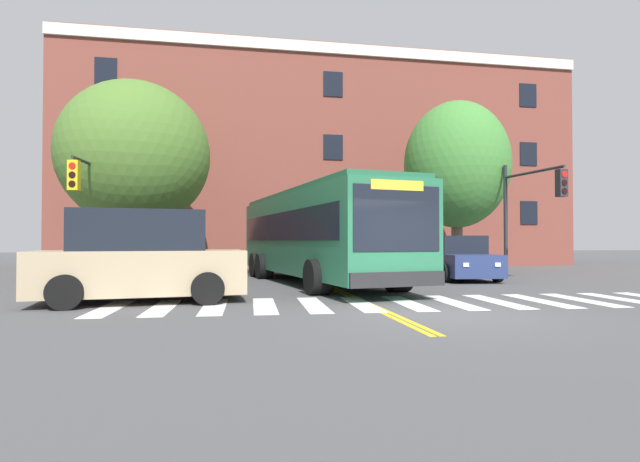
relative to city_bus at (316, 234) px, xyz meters
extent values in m
plane|color=#4C4C4F|center=(1.20, -7.62, -1.73)|extent=(120.00, 120.00, 0.00)
cube|color=white|center=(-5.55, -5.63, -1.72)|extent=(0.62, 2.93, 0.01)
cube|color=white|center=(-4.43, -5.67, -1.72)|extent=(0.62, 2.93, 0.01)
cube|color=white|center=(-3.31, -5.72, -1.72)|extent=(0.62, 2.93, 0.01)
cube|color=white|center=(-2.19, -5.76, -1.72)|extent=(0.62, 2.93, 0.01)
cube|color=white|center=(-1.07, -5.81, -1.72)|extent=(0.62, 2.93, 0.01)
cube|color=white|center=(0.05, -5.85, -1.72)|extent=(0.62, 2.93, 0.01)
cube|color=white|center=(1.17, -5.89, -1.72)|extent=(0.62, 2.93, 0.01)
cube|color=white|center=(2.29, -5.94, -1.72)|extent=(0.62, 2.93, 0.01)
cube|color=white|center=(3.42, -5.98, -1.72)|extent=(0.62, 2.93, 0.01)
cube|color=white|center=(4.54, -6.03, -1.72)|extent=(0.62, 2.93, 0.01)
cube|color=white|center=(5.66, -6.07, -1.72)|extent=(0.62, 2.93, 0.01)
cube|color=white|center=(6.78, -6.11, -1.72)|extent=(0.62, 2.93, 0.01)
cube|color=gold|center=(0.11, 8.08, -1.72)|extent=(0.12, 36.00, 0.01)
cube|color=gold|center=(0.27, 8.08, -1.72)|extent=(0.12, 36.00, 0.01)
cube|color=#28704C|center=(0.00, -0.02, -0.03)|extent=(4.48, 11.90, 2.65)
cube|color=black|center=(1.28, 0.20, 0.24)|extent=(1.81, 10.56, 0.95)
cube|color=black|center=(-1.28, -0.24, 0.24)|extent=(1.81, 10.56, 0.95)
cube|color=black|center=(0.98, -5.77, 0.29)|extent=(2.29, 0.41, 1.59)
cube|color=yellow|center=(0.98, -5.77, 1.09)|extent=(1.40, 0.27, 0.24)
cube|color=#232326|center=(0.98, -5.80, -1.17)|extent=(2.50, 0.52, 0.36)
cube|color=#246444|center=(0.00, -0.02, 1.38)|extent=(4.25, 11.42, 0.16)
cylinder|color=black|center=(1.82, -3.37, -1.24)|extent=(0.72, 1.06, 0.98)
cylinder|color=black|center=(-0.61, -3.78, -1.24)|extent=(0.72, 1.06, 0.98)
cylinder|color=black|center=(0.78, 2.77, -1.24)|extent=(0.72, 1.06, 0.98)
cylinder|color=black|center=(-1.65, 2.36, -1.24)|extent=(0.72, 1.06, 0.98)
cylinder|color=black|center=(0.60, 3.85, -1.24)|extent=(0.72, 1.06, 0.98)
cylinder|color=black|center=(-1.83, 3.44, -1.24)|extent=(0.72, 1.06, 0.98)
cube|color=black|center=(-5.21, -0.31, -0.92)|extent=(2.38, 5.09, 1.19)
cube|color=black|center=(-5.21, -0.26, 0.11)|extent=(2.02, 3.20, 0.89)
cube|color=white|center=(-4.83, -2.84, -0.80)|extent=(0.20, 0.06, 0.14)
cube|color=white|center=(-6.01, -2.74, -0.80)|extent=(0.20, 0.06, 0.14)
cylinder|color=black|center=(-4.34, -1.92, -1.35)|extent=(0.28, 0.78, 0.76)
cylinder|color=black|center=(-6.34, -1.75, -1.35)|extent=(0.28, 0.78, 0.76)
cylinder|color=black|center=(-4.08, 1.13, -1.35)|extent=(0.28, 0.78, 0.76)
cylinder|color=black|center=(-6.08, 1.30, -1.35)|extent=(0.28, 0.78, 0.76)
cube|color=navy|center=(5.64, 0.74, -1.14)|extent=(2.24, 4.63, 0.81)
cube|color=black|center=(5.65, 0.88, -0.40)|extent=(1.85, 2.29, 0.68)
cube|color=white|center=(6.00, -1.56, -1.06)|extent=(0.20, 0.06, 0.14)
cube|color=white|center=(4.89, -1.46, -1.06)|extent=(0.20, 0.06, 0.14)
cylinder|color=black|center=(6.46, -0.73, -1.40)|extent=(0.28, 0.68, 0.66)
cylinder|color=black|center=(4.57, -0.56, -1.40)|extent=(0.28, 0.68, 0.66)
cylinder|color=black|center=(6.71, 2.05, -1.40)|extent=(0.28, 0.68, 0.66)
cylinder|color=black|center=(4.81, 2.21, -1.40)|extent=(0.28, 0.68, 0.66)
cube|color=slate|center=(0.69, 10.03, -1.14)|extent=(2.19, 4.76, 0.81)
cube|color=black|center=(0.68, 10.16, -0.38)|extent=(1.82, 2.35, 0.72)
cube|color=white|center=(1.42, 7.75, -1.06)|extent=(0.20, 0.06, 0.14)
cube|color=white|center=(0.34, 7.66, -1.06)|extent=(0.20, 0.06, 0.14)
cylinder|color=black|center=(1.74, 8.67, -1.40)|extent=(0.27, 0.68, 0.66)
cylinder|color=black|center=(-0.12, 8.52, -1.40)|extent=(0.27, 0.68, 0.66)
cylinder|color=black|center=(1.50, 11.53, -1.40)|extent=(0.27, 0.68, 0.66)
cylinder|color=black|center=(-0.36, 11.38, -1.40)|extent=(0.27, 0.68, 0.66)
cube|color=tan|center=(-5.05, -4.64, -1.00)|extent=(4.98, 2.40, 1.04)
cube|color=black|center=(-5.10, -4.64, 0.00)|extent=(3.14, 2.01, 0.96)
cube|color=white|center=(-2.71, -3.81, -0.89)|extent=(0.06, 0.20, 0.14)
cube|color=white|center=(-2.59, -4.94, -0.89)|extent=(0.06, 0.20, 0.14)
cylinder|color=black|center=(-3.68, -3.51, -1.35)|extent=(0.78, 0.30, 0.76)
cylinder|color=black|center=(-3.47, -5.44, -1.35)|extent=(0.78, 0.30, 0.76)
cylinder|color=black|center=(-6.64, -3.83, -1.35)|extent=(0.78, 0.30, 0.76)
cylinder|color=black|center=(-6.43, -5.76, -1.35)|extent=(0.78, 0.30, 0.76)
cylinder|color=#28282D|center=(8.55, 2.23, 0.62)|extent=(0.16, 0.16, 4.70)
cylinder|color=#28282D|center=(8.71, 0.54, 2.45)|extent=(0.43, 3.38, 0.11)
cube|color=#28282D|center=(8.86, -0.99, 1.85)|extent=(0.37, 0.31, 1.00)
cylinder|color=red|center=(8.87, -1.14, 2.15)|extent=(0.22, 0.05, 0.22)
cylinder|color=black|center=(8.87, -1.14, 1.85)|extent=(0.22, 0.05, 0.22)
cylinder|color=black|center=(8.87, -1.14, 1.55)|extent=(0.22, 0.05, 0.22)
cylinder|color=#28282D|center=(-7.82, 3.41, 0.59)|extent=(0.16, 0.16, 4.63)
cylinder|color=#28282D|center=(-7.96, 1.93, 2.54)|extent=(0.40, 2.97, 0.11)
cube|color=yellow|center=(-8.10, 0.60, 1.94)|extent=(0.37, 0.31, 1.00)
cylinder|color=red|center=(-8.11, 0.45, 2.24)|extent=(0.22, 0.05, 0.22)
cylinder|color=black|center=(-8.11, 0.45, 1.94)|extent=(0.22, 0.05, 0.22)
cylinder|color=black|center=(-8.11, 0.45, 1.64)|extent=(0.22, 0.05, 0.22)
cylinder|color=brown|center=(7.48, 4.60, -0.46)|extent=(0.51, 0.51, 2.54)
ellipsoid|color=#428438|center=(7.48, 4.60, 3.33)|extent=(6.26, 6.41, 5.92)
cylinder|color=brown|center=(-6.89, 4.72, -0.47)|extent=(0.57, 0.57, 2.51)
ellipsoid|color=#4C752D|center=(-6.89, 4.72, 3.38)|extent=(8.67, 8.67, 6.10)
cube|color=brown|center=(2.68, 13.59, 4.59)|extent=(29.94, 7.29, 12.64)
cube|color=beige|center=(2.68, 9.87, 10.51)|extent=(29.94, 0.16, 0.60)
cube|color=black|center=(-9.30, 9.92, 1.43)|extent=(1.10, 0.06, 1.40)
cube|color=black|center=(2.68, 9.92, 1.43)|extent=(1.10, 0.06, 1.40)
cube|color=black|center=(14.65, 9.92, 1.43)|extent=(1.10, 0.06, 1.40)
cube|color=black|center=(-9.30, 9.92, 4.97)|extent=(1.10, 0.06, 1.40)
cube|color=black|center=(2.68, 9.92, 4.97)|extent=(1.10, 0.06, 1.40)
cube|color=black|center=(14.65, 9.92, 4.97)|extent=(1.10, 0.06, 1.40)
cube|color=black|center=(-9.30, 9.92, 8.51)|extent=(1.10, 0.06, 1.40)
cube|color=black|center=(2.68, 9.92, 8.51)|extent=(1.10, 0.06, 1.40)
cube|color=black|center=(14.65, 9.92, 8.51)|extent=(1.10, 0.06, 1.40)
camera|label=1|loc=(-2.97, -17.16, -0.25)|focal=28.00mm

